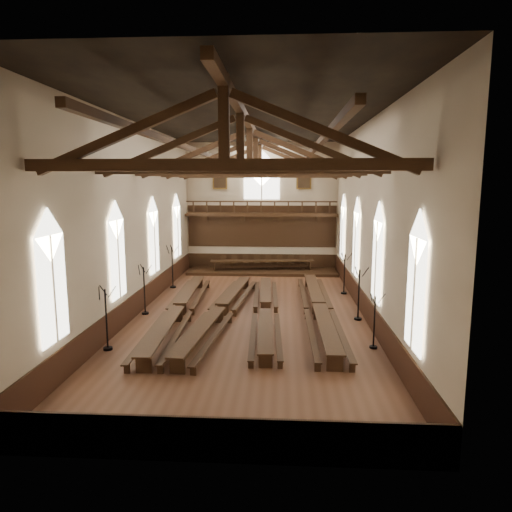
{
  "coord_description": "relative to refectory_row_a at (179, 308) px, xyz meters",
  "views": [
    {
      "loc": [
        1.7,
        -23.29,
        6.9
      ],
      "look_at": [
        0.23,
        1.5,
        2.89
      ],
      "focal_mm": 32.0,
      "sensor_mm": 36.0,
      "label": 1
    }
  ],
  "objects": [
    {
      "name": "candelabrum_right_near",
      "position": [
        9.15,
        -3.74,
        0.19
      ],
      "size": [
        0.64,
        0.73,
        2.38
      ],
      "color": "black",
      "rests_on": "ground"
    },
    {
      "name": "refectory_row_d",
      "position": [
        7.2,
        0.68,
        0.02
      ],
      "size": [
        1.61,
        14.56,
        0.77
      ],
      "color": "#3A2312",
      "rests_on": "ground"
    },
    {
      "name": "refectory_row_c",
      "position": [
        4.44,
        0.41,
        -0.06
      ],
      "size": [
        1.58,
        13.64,
        0.66
      ],
      "color": "#3A2312",
      "rests_on": "ground"
    },
    {
      "name": "refectory_row_b",
      "position": [
        2.18,
        -0.01,
        -0.0
      ],
      "size": [
        2.14,
        14.38,
        0.74
      ],
      "color": "#3A2312",
      "rests_on": "ground"
    },
    {
      "name": "minstrels_gallery",
      "position": [
        3.6,
        13.62,
        3.37
      ],
      "size": [
        11.8,
        1.24,
        3.7
      ],
      "color": "#3A2312",
      "rests_on": "room_walls"
    },
    {
      "name": "refectory_row_a",
      "position": [
        0.0,
        0.0,
        0.0
      ],
      "size": [
        1.76,
        14.35,
        0.74
      ],
      "color": "#3A2312",
      "rests_on": "ground"
    },
    {
      "name": "high_table",
      "position": [
        3.75,
        12.36,
        0.31
      ],
      "size": [
        8.04,
        1.67,
        0.75
      ],
      "color": "#3A2312",
      "rests_on": "dais"
    },
    {
      "name": "wainscot_band",
      "position": [
        3.6,
        0.96,
        0.06
      ],
      "size": [
        12.0,
        26.0,
        1.2
      ],
      "color": "#34190F",
      "rests_on": "ground"
    },
    {
      "name": "end_window",
      "position": [
        3.6,
        13.86,
        6.68
      ],
      "size": [
        2.8,
        0.12,
        3.8
      ],
      "color": "white",
      "rests_on": "room_walls"
    },
    {
      "name": "candelabrum_left_mid",
      "position": [
        -1.95,
        0.65,
        0.28
      ],
      "size": [
        0.73,
        0.82,
        2.68
      ],
      "color": "black",
      "rests_on": "ground"
    },
    {
      "name": "candelabrum_left_far",
      "position": [
        -1.95,
        6.8,
        0.33
      ],
      "size": [
        0.84,
        0.86,
        2.86
      ],
      "color": "black",
      "rests_on": "ground"
    },
    {
      "name": "room_walls",
      "position": [
        3.6,
        0.96,
        5.92
      ],
      "size": [
        26.0,
        26.0,
        26.0
      ],
      "color": "#C9B498",
      "rests_on": "ground"
    },
    {
      "name": "candelabrum_right_mid",
      "position": [
        9.15,
        0.3,
        0.3
      ],
      "size": [
        0.76,
        0.84,
        2.75
      ],
      "color": "black",
      "rests_on": "ground"
    },
    {
      "name": "portraits",
      "position": [
        3.6,
        13.86,
        6.56
      ],
      "size": [
        7.75,
        0.09,
        1.45
      ],
      "color": "brown",
      "rests_on": "room_walls"
    },
    {
      "name": "candelabrum_left_near",
      "position": [
        -1.95,
        -4.57,
        0.29
      ],
      "size": [
        0.75,
        0.84,
        2.74
      ],
      "color": "black",
      "rests_on": "ground"
    },
    {
      "name": "high_chairs",
      "position": [
        3.75,
        13.14,
        0.22
      ],
      "size": [
        6.79,
        0.5,
        1.01
      ],
      "color": "#3A2312",
      "rests_on": "dais"
    },
    {
      "name": "roof_trusses",
      "position": [
        3.6,
        0.96,
        7.68
      ],
      "size": [
        11.7,
        25.7,
        2.8
      ],
      "color": "#3A2312",
      "rests_on": "room_walls"
    },
    {
      "name": "side_windows",
      "position": [
        3.6,
        0.96,
        3.2
      ],
      "size": [
        11.85,
        19.8,
        4.5
      ],
      "color": "white",
      "rests_on": "room_walls"
    },
    {
      "name": "ground",
      "position": [
        3.6,
        0.96,
        -0.54
      ],
      "size": [
        26.0,
        26.0,
        0.0
      ],
      "primitive_type": "plane",
      "color": "brown",
      "rests_on": "ground"
    },
    {
      "name": "candelabrum_right_far",
      "position": [
        9.15,
        5.77,
        0.26
      ],
      "size": [
        0.74,
        0.8,
        2.64
      ],
      "color": "black",
      "rests_on": "ground"
    },
    {
      "name": "dais",
      "position": [
        3.75,
        12.36,
        -0.43
      ],
      "size": [
        11.4,
        3.15,
        0.21
      ],
      "primitive_type": "cube",
      "color": "#34190F",
      "rests_on": "ground"
    }
  ]
}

